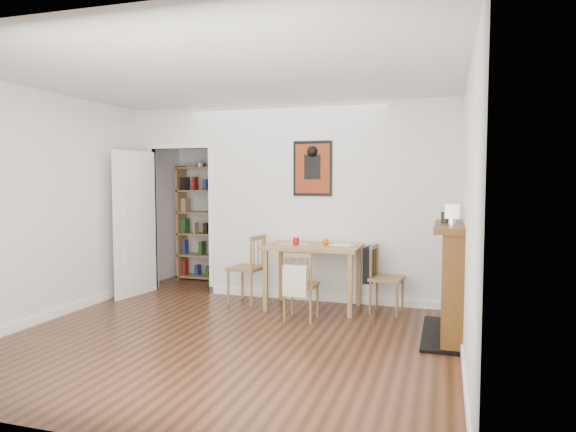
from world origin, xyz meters
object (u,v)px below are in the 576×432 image
(chair_front, at_px, (301,285))
(mantel_lamp, at_px, (452,213))
(fireplace, at_px, (453,277))
(red_glass, at_px, (296,241))
(notebook, at_px, (343,245))
(chair_right, at_px, (385,278))
(ceramic_jar_a, at_px, (446,217))
(bookshelf, at_px, (202,223))
(ceramic_jar_b, at_px, (445,217))
(dining_table, at_px, (313,253))
(orange_fruit, at_px, (326,242))
(chair_left, at_px, (247,269))

(chair_front, distance_m, mantel_lamp, 1.90)
(fireplace, height_order, red_glass, fireplace)
(red_glass, distance_m, notebook, 0.58)
(chair_right, relative_size, ceramic_jar_a, 7.16)
(chair_right, height_order, notebook, chair_right)
(fireplace, relative_size, red_glass, 12.73)
(bookshelf, bearing_deg, mantel_lamp, -31.66)
(ceramic_jar_b, bearing_deg, chair_front, -173.98)
(bookshelf, bearing_deg, chair_right, -22.87)
(mantel_lamp, bearing_deg, red_glass, 152.50)
(dining_table, xyz_separation_m, red_glass, (-0.20, -0.08, 0.14))
(fireplace, xyz_separation_m, notebook, (-1.29, 0.78, 0.19))
(chair_right, bearing_deg, mantel_lamp, -55.08)
(orange_fruit, bearing_deg, dining_table, -155.78)
(orange_fruit, xyz_separation_m, mantel_lamp, (1.48, -1.09, 0.45))
(chair_front, height_order, ceramic_jar_b, ceramic_jar_b)
(chair_left, xyz_separation_m, chair_right, (1.79, 0.00, -0.02))
(dining_table, relative_size, fireplace, 0.93)
(red_glass, bearing_deg, chair_right, 5.59)
(dining_table, bearing_deg, mantel_lamp, -32.34)
(dining_table, bearing_deg, notebook, 11.99)
(red_glass, relative_size, notebook, 0.37)
(bookshelf, distance_m, orange_fruit, 2.66)
(dining_table, xyz_separation_m, ceramic_jar_b, (1.56, -0.40, 0.51))
(chair_left, height_order, red_glass, same)
(red_glass, height_order, ceramic_jar_a, ceramic_jar_a)
(chair_right, bearing_deg, ceramic_jar_a, -43.92)
(chair_right, relative_size, fireplace, 0.66)
(orange_fruit, bearing_deg, mantel_lamp, -36.39)
(chair_left, xyz_separation_m, fireplace, (2.55, -0.73, 0.17))
(chair_left, bearing_deg, fireplace, -15.92)
(fireplace, xyz_separation_m, orange_fruit, (-1.51, 0.77, 0.22))
(chair_right, distance_m, red_glass, 1.17)
(dining_table, bearing_deg, bookshelf, 148.85)
(notebook, height_order, ceramic_jar_b, ceramic_jar_b)
(notebook, xyz_separation_m, ceramic_jar_a, (1.20, -0.70, 0.42))
(fireplace, bearing_deg, dining_table, 156.96)
(chair_right, distance_m, mantel_lamp, 1.55)
(orange_fruit, bearing_deg, ceramic_jar_b, -18.26)
(chair_right, xyz_separation_m, mantel_lamp, (0.74, -1.05, 0.86))
(dining_table, distance_m, notebook, 0.38)
(chair_front, xyz_separation_m, bookshelf, (-2.19, 1.90, 0.50))
(chair_right, height_order, ceramic_jar_a, ceramic_jar_a)
(orange_fruit, bearing_deg, red_glass, -157.31)
(chair_left, xyz_separation_m, mantel_lamp, (2.52, -1.05, 0.84))
(notebook, bearing_deg, chair_right, -5.39)
(dining_table, height_order, bookshelf, bookshelf)
(chair_front, bearing_deg, bookshelf, 139.19)
(fireplace, bearing_deg, notebook, 148.86)
(chair_front, bearing_deg, chair_right, 33.96)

